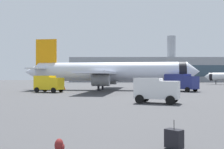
# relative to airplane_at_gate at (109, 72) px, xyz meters

# --- Properties ---
(airplane_at_gate) EXTENTS (35.76, 32.35, 10.50)m
(airplane_at_gate) POSITION_rel_airplane_at_gate_xyz_m (0.00, 0.00, 0.00)
(airplane_at_gate) COLOR silver
(airplane_at_gate) RESTS_ON ground
(service_truck) EXTENTS (5.27, 3.87, 2.90)m
(service_truck) POSITION_rel_airplane_at_gate_xyz_m (-10.32, -7.67, -2.05)
(service_truck) COLOR yellow
(service_truck) RESTS_ON ground
(fuel_truck) EXTENTS (5.77, 6.09, 3.20)m
(fuel_truck) POSITION_rel_airplane_at_gate_xyz_m (13.27, -4.47, -1.88)
(fuel_truck) COLOR navy
(fuel_truck) RESTS_ON ground
(cargo_van) EXTENTS (4.83, 3.65, 2.60)m
(cargo_van) POSITION_rel_airplane_at_gate_xyz_m (5.35, -26.04, -2.21)
(cargo_van) COLOR white
(cargo_van) RESTS_ON ground
(safety_cone_near) EXTENTS (0.44, 0.44, 0.67)m
(safety_cone_near) POSITION_rel_airplane_at_gate_xyz_m (-9.46, 2.34, -3.33)
(safety_cone_near) COLOR #F2590C
(safety_cone_near) RESTS_ON ground
(safety_cone_mid) EXTENTS (0.44, 0.44, 0.78)m
(safety_cone_mid) POSITION_rel_airplane_at_gate_xyz_m (10.24, -2.00, -3.27)
(safety_cone_mid) COLOR #F2590C
(safety_cone_mid) RESTS_ON ground
(rolling_suitcase) EXTENTS (0.73, 0.74, 1.10)m
(rolling_suitcase) POSITION_rel_airplane_at_gate_xyz_m (3.34, -43.09, -3.27)
(rolling_suitcase) COLOR black
(rolling_suitcase) RESTS_ON ground
(traveller_backpack) EXTENTS (0.36, 0.40, 0.48)m
(traveller_backpack) POSITION_rel_airplane_at_gate_xyz_m (-0.92, -43.52, -3.42)
(traveller_backpack) COLOR maroon
(traveller_backpack) RESTS_ON ground
(terminal_building) EXTENTS (82.36, 23.85, 24.23)m
(terminal_building) POSITION_rel_airplane_at_gate_xyz_m (20.16, 86.95, 2.57)
(terminal_building) COLOR gray
(terminal_building) RESTS_ON ground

